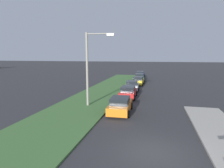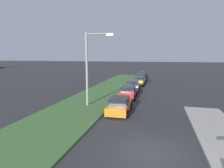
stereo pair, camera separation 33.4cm
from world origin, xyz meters
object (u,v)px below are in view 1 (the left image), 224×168
parked_car_yellow (138,81)px  streetlight (90,64)px  parked_car_orange (120,105)px  parked_car_green (140,77)px  parked_car_white (132,86)px  parked_car_red (128,92)px  parked_car_blue (140,74)px

parked_car_yellow → streetlight: size_ratio=0.58×
parked_car_orange → parked_car_green: bearing=-1.3°
parked_car_white → parked_car_green: bearing=-3.0°
parked_car_yellow → streetlight: streetlight is taller
parked_car_orange → streetlight: (1.49, 3.36, 3.67)m
parked_car_yellow → parked_car_red: bearing=-179.5°
parked_car_red → parked_car_yellow: 11.15m
parked_car_red → parked_car_yellow: bearing=-2.0°
parked_car_blue → parked_car_orange: bearing=-179.8°
parked_car_blue → parked_car_green: bearing=-177.4°
parked_car_white → parked_car_blue: size_ratio=1.01×
streetlight → parked_car_yellow: bearing=-11.8°
parked_car_red → parked_car_blue: 22.87m
parked_car_white → streetlight: size_ratio=0.58×
parked_car_green → parked_car_blue: same height
parked_car_green → streetlight: (-21.68, 3.10, 3.67)m
parked_car_blue → parked_car_white: bearing=179.9°
parked_car_white → streetlight: bearing=161.0°
parked_car_orange → parked_car_green: same height
parked_car_red → streetlight: 6.88m
parked_car_orange → parked_car_green: (23.17, 0.26, 0.00)m
parked_car_orange → parked_car_green: 23.17m
parked_car_white → parked_car_green: size_ratio=1.00×
parked_car_blue → parked_car_red: bearing=-180.0°
parked_car_red → parked_car_white: size_ratio=0.99×
parked_car_green → parked_car_orange: bearing=177.6°
parked_car_orange → parked_car_blue: bearing=-0.7°
parked_car_green → streetlight: bearing=168.8°
parked_car_white → parked_car_yellow: (5.86, -0.33, 0.00)m
parked_car_orange → streetlight: streetlight is taller
streetlight → parked_car_orange: bearing=-113.9°
parked_car_red → streetlight: streetlight is taller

